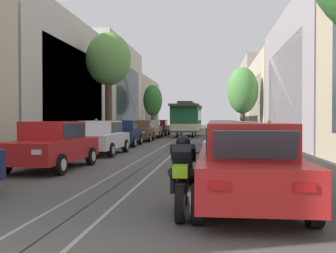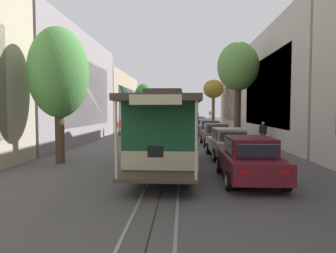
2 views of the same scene
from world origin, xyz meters
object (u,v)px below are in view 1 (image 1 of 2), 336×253
(parked_car_black_fourth_right, at_px, (223,133))
(parked_car_beige_mid_right, at_px, (225,137))
(street_tree_kerb_right_second, at_px, (243,91))
(pedestrian_on_left_pavement, at_px, (96,128))
(pedestrian_on_right_pavement, at_px, (269,132))
(parked_car_white_mid_left, at_px, (101,137))
(parked_car_red_near_right, at_px, (247,165))
(cable_car_trolley, at_px, (187,119))
(street_tree_kerb_left_second, at_px, (108,61))
(motorcycle_with_rider, at_px, (183,176))
(parked_car_maroon_far_left, at_px, (159,128))
(parked_car_beige_sixth_left, at_px, (151,129))
(street_tree_kerb_left_mid, at_px, (153,101))
(parked_car_red_second_left, at_px, (52,145))
(parked_car_white_second_right, at_px, (232,144))
(parked_car_brown_fifth_left, at_px, (140,131))
(parked_car_navy_fourth_left, at_px, (123,133))

(parked_car_black_fourth_right, bearing_deg, parked_car_beige_mid_right, -90.79)
(street_tree_kerb_right_second, xyz_separation_m, pedestrian_on_left_pavement, (-11.62, -7.64, -3.29))
(pedestrian_on_right_pavement, bearing_deg, parked_car_white_mid_left, -153.48)
(parked_car_red_near_right, relative_size, parked_car_black_fourth_right, 0.99)
(cable_car_trolley, relative_size, pedestrian_on_right_pavement, 5.53)
(parked_car_red_near_right, relative_size, street_tree_kerb_left_second, 0.56)
(parked_car_white_mid_left, height_order, pedestrian_on_right_pavement, pedestrian_on_right_pavement)
(cable_car_trolley, bearing_deg, motorcycle_with_rider, -86.60)
(parked_car_maroon_far_left, relative_size, parked_car_red_near_right, 1.00)
(parked_car_red_near_right, bearing_deg, parked_car_beige_sixth_left, 102.46)
(parked_car_maroon_far_left, height_order, motorcycle_with_rider, parked_car_maroon_far_left)
(parked_car_beige_sixth_left, xyz_separation_m, street_tree_kerb_left_mid, (-1.81, 13.46, 3.12))
(parked_car_beige_mid_right, relative_size, pedestrian_on_left_pavement, 2.57)
(parked_car_red_second_left, distance_m, parked_car_red_near_right, 7.84)
(parked_car_red_second_left, relative_size, parked_car_white_second_right, 1.00)
(parked_car_red_second_left, bearing_deg, parked_car_beige_sixth_left, 90.44)
(parked_car_brown_fifth_left, bearing_deg, parked_car_red_near_right, -74.61)
(parked_car_navy_fourth_left, distance_m, parked_car_brown_fifth_left, 5.49)
(parked_car_black_fourth_right, bearing_deg, cable_car_trolley, 103.82)
(parked_car_maroon_far_left, height_order, parked_car_white_second_right, same)
(parked_car_red_second_left, height_order, pedestrian_on_right_pavement, pedestrian_on_right_pavement)
(parked_car_red_second_left, xyz_separation_m, parked_car_maroon_far_left, (-0.12, 27.70, 0.00))
(parked_car_white_second_right, bearing_deg, street_tree_kerb_left_mid, 102.79)
(parked_car_red_second_left, xyz_separation_m, parked_car_navy_fourth_left, (-0.18, 11.38, 0.00))
(parked_car_beige_sixth_left, xyz_separation_m, parked_car_white_second_right, (6.13, -21.49, 0.00))
(parked_car_brown_fifth_left, height_order, parked_car_red_near_right, same)
(parked_car_white_mid_left, relative_size, street_tree_kerb_left_second, 0.56)
(parked_car_navy_fourth_left, bearing_deg, parked_car_beige_mid_right, -35.02)
(parked_car_red_near_right, height_order, pedestrian_on_left_pavement, pedestrian_on_left_pavement)
(street_tree_kerb_left_second, relative_size, motorcycle_with_rider, 3.93)
(parked_car_maroon_far_left, bearing_deg, parked_car_white_mid_left, -89.46)
(parked_car_beige_sixth_left, relative_size, street_tree_kerb_right_second, 0.68)
(parked_car_red_near_right, bearing_deg, motorcycle_with_rider, -155.51)
(parked_car_beige_mid_right, height_order, cable_car_trolley, cable_car_trolley)
(parked_car_brown_fifth_left, xyz_separation_m, parked_car_white_second_right, (6.08, -15.89, 0.00))
(street_tree_kerb_right_second, distance_m, pedestrian_on_left_pavement, 14.29)
(parked_car_red_second_left, relative_size, parked_car_beige_mid_right, 1.00)
(parked_car_red_near_right, relative_size, street_tree_kerb_right_second, 0.68)
(parked_car_navy_fourth_left, height_order, parked_car_brown_fifth_left, same)
(parked_car_white_mid_left, height_order, street_tree_kerb_left_second, street_tree_kerb_left_second)
(parked_car_red_second_left, height_order, parked_car_white_mid_left, same)
(parked_car_red_near_right, xyz_separation_m, street_tree_kerb_right_second, (2.17, 29.63, 3.46))
(parked_car_red_second_left, height_order, parked_car_white_second_right, same)
(parked_car_beige_mid_right, distance_m, cable_car_trolley, 18.57)
(parked_car_brown_fifth_left, relative_size, motorcycle_with_rider, 2.21)
(parked_car_red_second_left, bearing_deg, parked_car_beige_mid_right, 50.33)
(parked_car_beige_sixth_left, xyz_separation_m, parked_car_black_fourth_right, (6.15, -9.56, 0.00))
(street_tree_kerb_left_second, distance_m, pedestrian_on_left_pavement, 5.40)
(parked_car_white_mid_left, relative_size, parked_car_maroon_far_left, 1.00)
(street_tree_kerb_left_mid, bearing_deg, cable_car_trolley, -65.07)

